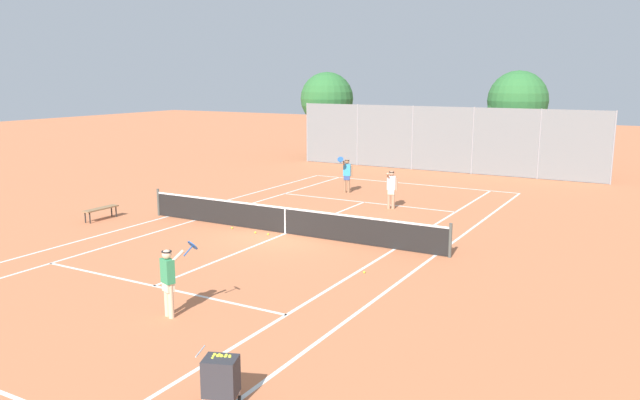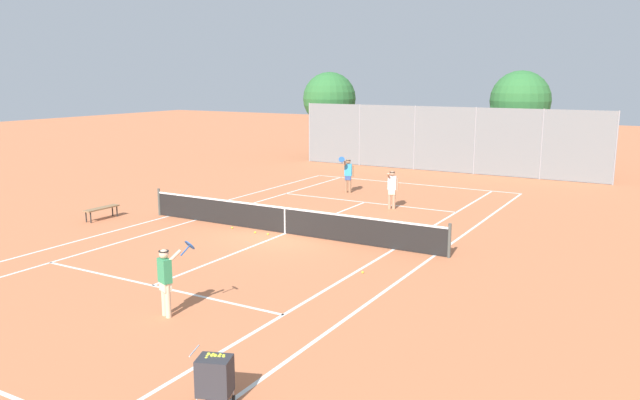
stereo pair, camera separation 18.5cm
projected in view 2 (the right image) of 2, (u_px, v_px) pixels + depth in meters
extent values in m
plane|color=#C67047|center=(285.00, 234.00, 21.89)|extent=(120.00, 120.00, 0.00)
cube|color=silver|center=(412.00, 184.00, 32.00)|extent=(11.00, 0.10, 0.01)
cube|color=silver|center=(168.00, 216.00, 24.59)|extent=(0.10, 23.80, 0.01)
cube|color=silver|center=(435.00, 256.00, 19.19)|extent=(0.10, 23.80, 0.01)
cube|color=silver|center=(195.00, 220.00, 23.91)|extent=(0.10, 23.80, 0.01)
cube|color=silver|center=(394.00, 249.00, 19.87)|extent=(0.10, 23.80, 0.01)
cube|color=silver|center=(153.00, 285.00, 16.45)|extent=(8.26, 0.10, 0.01)
cube|color=silver|center=(365.00, 202.00, 27.33)|extent=(8.26, 0.10, 0.01)
cube|color=silver|center=(285.00, 233.00, 21.89)|extent=(0.10, 12.80, 0.01)
cylinder|color=#474C47|center=(159.00, 202.00, 24.70)|extent=(0.10, 0.10, 1.07)
cylinder|color=#474C47|center=(449.00, 241.00, 18.87)|extent=(0.10, 0.10, 1.07)
cube|color=black|center=(285.00, 221.00, 21.80)|extent=(11.90, 0.02, 0.89)
cube|color=white|center=(285.00, 208.00, 21.71)|extent=(11.90, 0.03, 0.06)
cube|color=white|center=(285.00, 221.00, 21.80)|extent=(0.05, 0.03, 0.89)
cube|color=#2D2D33|center=(215.00, 376.00, 10.38)|extent=(0.68, 0.61, 0.64)
cylinder|color=#B7B7BC|center=(233.00, 392.00, 10.60)|extent=(0.02, 0.02, 0.16)
cylinder|color=black|center=(234.00, 398.00, 10.62)|extent=(0.06, 0.10, 0.10)
cylinder|color=#B7B7BC|center=(205.00, 389.00, 10.68)|extent=(0.02, 0.02, 0.16)
cylinder|color=black|center=(205.00, 395.00, 10.70)|extent=(0.06, 0.10, 0.10)
cylinder|color=#B7B7BC|center=(194.00, 351.00, 10.35)|extent=(0.18, 0.42, 0.02)
sphere|color=#D1DB33|center=(209.00, 354.00, 10.46)|extent=(0.07, 0.07, 0.07)
sphere|color=#D1DB33|center=(213.00, 355.00, 10.45)|extent=(0.07, 0.07, 0.07)
sphere|color=#D1DB33|center=(216.00, 356.00, 10.44)|extent=(0.07, 0.07, 0.07)
sphere|color=#D1DB33|center=(220.00, 355.00, 10.44)|extent=(0.07, 0.07, 0.07)
sphere|color=#D1DB33|center=(224.00, 356.00, 10.42)|extent=(0.07, 0.07, 0.07)
sphere|color=#D1DB33|center=(207.00, 357.00, 10.40)|extent=(0.07, 0.07, 0.07)
sphere|color=#D1DB33|center=(212.00, 356.00, 10.39)|extent=(0.07, 0.07, 0.07)
sphere|color=#D1DB33|center=(215.00, 356.00, 10.39)|extent=(0.07, 0.07, 0.07)
sphere|color=#D1DB33|center=(219.00, 357.00, 10.38)|extent=(0.07, 0.07, 0.07)
sphere|color=#D1DB33|center=(224.00, 357.00, 10.37)|extent=(0.07, 0.07, 0.07)
sphere|color=#D1DB33|center=(206.00, 359.00, 10.33)|extent=(0.07, 0.07, 0.07)
cylinder|color=beige|center=(164.00, 298.00, 14.34)|extent=(0.13, 0.13, 0.82)
cylinder|color=beige|center=(168.00, 300.00, 14.20)|extent=(0.13, 0.13, 0.82)
cube|color=beige|center=(165.00, 286.00, 14.21)|extent=(0.32, 0.26, 0.24)
cube|color=#338C59|center=(165.00, 271.00, 14.14)|extent=(0.39, 0.30, 0.56)
sphere|color=beige|center=(164.00, 254.00, 14.06)|extent=(0.22, 0.22, 0.22)
cylinder|color=black|center=(164.00, 251.00, 14.05)|extent=(0.23, 0.23, 0.02)
cylinder|color=beige|center=(160.00, 271.00, 14.31)|extent=(0.08, 0.08, 0.52)
cylinder|color=beige|center=(172.00, 258.00, 14.07)|extent=(0.23, 0.46, 0.35)
cylinder|color=#1E4C99|center=(185.00, 251.00, 14.11)|extent=(0.11, 0.25, 0.22)
cylinder|color=#1E4C99|center=(190.00, 245.00, 14.16)|extent=(0.33, 0.28, 0.23)
cylinder|color=#936B4C|center=(350.00, 184.00, 29.46)|extent=(0.13, 0.13, 0.82)
cylinder|color=#936B4C|center=(346.00, 184.00, 29.49)|extent=(0.13, 0.13, 0.82)
cube|color=#334C8C|center=(348.00, 177.00, 29.41)|extent=(0.33, 0.27, 0.24)
cube|color=#3399D8|center=(348.00, 170.00, 29.34)|extent=(0.39, 0.31, 0.56)
sphere|color=#936B4C|center=(348.00, 162.00, 29.26)|extent=(0.22, 0.22, 0.22)
cylinder|color=black|center=(348.00, 160.00, 29.25)|extent=(0.23, 0.23, 0.02)
cylinder|color=#936B4C|center=(353.00, 171.00, 29.32)|extent=(0.08, 0.08, 0.52)
cylinder|color=#936B4C|center=(345.00, 164.00, 29.16)|extent=(0.25, 0.45, 0.35)
cylinder|color=#1E4C99|center=(342.00, 161.00, 28.90)|extent=(0.13, 0.24, 0.22)
cylinder|color=#1E4C99|center=(342.00, 159.00, 28.76)|extent=(0.33, 0.29, 0.23)
cylinder|color=tan|center=(394.00, 199.00, 25.85)|extent=(0.13, 0.13, 0.82)
cylinder|color=tan|center=(389.00, 199.00, 25.89)|extent=(0.13, 0.13, 0.82)
cube|color=beige|center=(392.00, 191.00, 25.81)|extent=(0.32, 0.26, 0.24)
cube|color=white|center=(392.00, 183.00, 25.74)|extent=(0.39, 0.30, 0.56)
sphere|color=tan|center=(392.00, 174.00, 25.66)|extent=(0.22, 0.22, 0.22)
cylinder|color=black|center=(392.00, 172.00, 25.65)|extent=(0.23, 0.23, 0.02)
cylinder|color=tan|center=(397.00, 185.00, 25.70)|extent=(0.08, 0.08, 0.52)
cylinder|color=tan|center=(389.00, 176.00, 25.57)|extent=(0.22, 0.46, 0.35)
sphere|color=#D1DB33|center=(232.00, 228.00, 22.60)|extent=(0.07, 0.07, 0.07)
sphere|color=#D1DB33|center=(268.00, 234.00, 21.68)|extent=(0.07, 0.07, 0.07)
sphere|color=#D1DB33|center=(255.00, 232.00, 21.93)|extent=(0.07, 0.07, 0.07)
sphere|color=#D1DB33|center=(363.00, 272.00, 17.47)|extent=(0.07, 0.07, 0.07)
cube|color=olive|center=(101.00, 208.00, 23.98)|extent=(0.36, 1.50, 0.05)
cylinder|color=#262626|center=(117.00, 211.00, 24.51)|extent=(0.05, 0.05, 0.41)
cylinder|color=#262626|center=(91.00, 218.00, 23.43)|extent=(0.05, 0.05, 0.41)
cylinder|color=#262626|center=(112.00, 211.00, 24.63)|extent=(0.05, 0.05, 0.41)
cylinder|color=#262626|center=(86.00, 217.00, 23.55)|extent=(0.05, 0.05, 0.41)
cylinder|color=gray|center=(310.00, 132.00, 40.11)|extent=(0.08, 0.08, 3.76)
cylinder|color=gray|center=(360.00, 135.00, 38.35)|extent=(0.08, 0.08, 3.76)
cylinder|color=gray|center=(414.00, 138.00, 36.59)|extent=(0.08, 0.08, 3.76)
cylinder|color=gray|center=(475.00, 141.00, 34.82)|extent=(0.08, 0.08, 3.76)
cylinder|color=gray|center=(542.00, 144.00, 33.06)|extent=(0.08, 0.08, 3.76)
cylinder|color=gray|center=(616.00, 148.00, 31.30)|extent=(0.08, 0.08, 3.76)
cube|color=slate|center=(444.00, 139.00, 35.70)|extent=(17.97, 0.02, 3.72)
cylinder|color=brown|center=(329.00, 137.00, 42.17)|extent=(0.22, 0.22, 2.72)
sphere|color=#2D6B33|center=(329.00, 99.00, 41.66)|extent=(3.52, 3.52, 3.52)
sphere|color=#2D6B33|center=(327.00, 105.00, 41.93)|extent=(2.22, 2.22, 2.22)
cylinder|color=brown|center=(517.00, 146.00, 36.29)|extent=(0.31, 0.31, 2.85)
sphere|color=#2D6B33|center=(520.00, 101.00, 35.77)|extent=(3.43, 3.43, 3.43)
sphere|color=#2D6B33|center=(508.00, 108.00, 35.86)|extent=(2.04, 2.04, 2.04)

